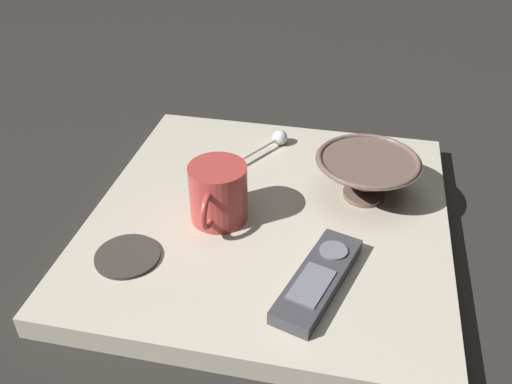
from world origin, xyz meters
name	(u,v)px	position (x,y,z in m)	size (l,w,h in m)	color
ground_plane	(270,229)	(0.00, 0.00, 0.00)	(6.00, 6.00, 0.00)	black
table	(270,221)	(0.00, 0.00, 0.02)	(0.55, 0.53, 0.03)	#B7AD99
cereal_bowl	(366,175)	(-0.07, 0.14, 0.07)	(0.16, 0.16, 0.07)	brown
coffee_mug	(218,193)	(0.03, -0.07, 0.08)	(0.12, 0.09, 0.09)	#A53833
teaspoon	(277,139)	(-0.20, -0.02, 0.05)	(0.11, 0.07, 0.03)	silver
tv_remote_near	(318,279)	(0.14, 0.09, 0.04)	(0.19, 0.10, 0.02)	#38383D
drink_coaster	(128,256)	(0.14, -0.17, 0.04)	(0.09, 0.09, 0.01)	#332D28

